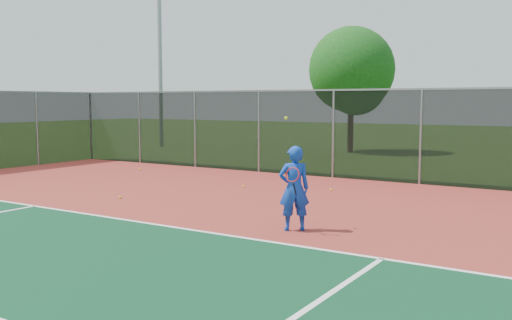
# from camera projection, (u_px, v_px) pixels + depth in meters

# --- Properties ---
(ground) EXTENTS (120.00, 120.00, 0.00)m
(ground) POSITION_uv_depth(u_px,v_px,m) (170.00, 290.00, 7.97)
(ground) COLOR #2B4E16
(ground) RESTS_ON ground
(court_apron) EXTENTS (30.00, 20.00, 0.02)m
(court_apron) POSITION_uv_depth(u_px,v_px,m) (248.00, 256.00, 9.66)
(court_apron) COLOR #9B3027
(court_apron) RESTS_ON ground
(fence_back) EXTENTS (30.00, 0.06, 3.03)m
(fence_back) POSITION_uv_depth(u_px,v_px,m) (421.00, 135.00, 17.92)
(fence_back) COLOR black
(fence_back) RESTS_ON court_apron
(tennis_player) EXTENTS (0.75, 0.77, 2.31)m
(tennis_player) POSITION_uv_depth(u_px,v_px,m) (294.00, 188.00, 11.48)
(tennis_player) COLOR #123DB1
(tennis_player) RESTS_ON court_apron
(practice_ball_2) EXTENTS (0.07, 0.07, 0.07)m
(practice_ball_2) POSITION_uv_depth(u_px,v_px,m) (140.00, 169.00, 21.80)
(practice_ball_2) COLOR #CFE51A
(practice_ball_2) RESTS_ON court_apron
(practice_ball_3) EXTENTS (0.07, 0.07, 0.07)m
(practice_ball_3) POSITION_uv_depth(u_px,v_px,m) (120.00, 197.00, 15.37)
(practice_ball_3) COLOR #CFE51A
(practice_ball_3) RESTS_ON court_apron
(practice_ball_4) EXTENTS (0.07, 0.07, 0.07)m
(practice_ball_4) POSITION_uv_depth(u_px,v_px,m) (331.00, 190.00, 16.69)
(practice_ball_4) COLOR #CFE51A
(practice_ball_4) RESTS_ON court_apron
(practice_ball_5) EXTENTS (0.07, 0.07, 0.07)m
(practice_ball_5) POSITION_uv_depth(u_px,v_px,m) (243.00, 186.00, 17.36)
(practice_ball_5) COLOR #CFE51A
(practice_ball_5) RESTS_ON court_apron
(floodlight_nw) EXTENTS (0.90, 0.40, 12.72)m
(floodlight_nw) POSITION_uv_depth(u_px,v_px,m) (160.00, 23.00, 32.69)
(floodlight_nw) COLOR gray
(floodlight_nw) RESTS_ON ground
(tree_back_left) EXTENTS (4.41, 4.41, 6.47)m
(tree_back_left) POSITION_uv_depth(u_px,v_px,m) (353.00, 73.00, 29.14)
(tree_back_left) COLOR #361E13
(tree_back_left) RESTS_ON ground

